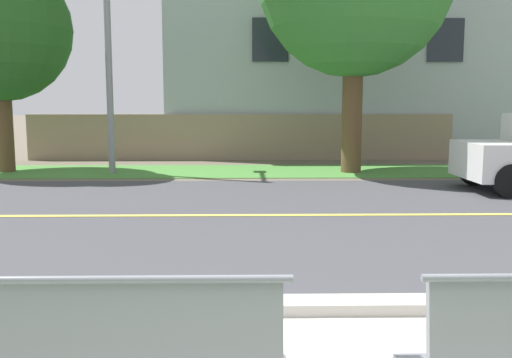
# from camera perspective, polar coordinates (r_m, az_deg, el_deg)

# --- Properties ---
(ground_plane) EXTENTS (140.00, 140.00, 0.00)m
(ground_plane) POSITION_cam_1_polar(r_m,az_deg,el_deg) (10.42, 1.68, -2.06)
(ground_plane) COLOR #665B4C
(curb_edge) EXTENTS (44.00, 0.30, 0.11)m
(curb_edge) POSITION_cam_1_polar(r_m,az_deg,el_deg) (4.94, 4.80, -12.48)
(curb_edge) COLOR #ADA89E
(curb_edge) RESTS_ON ground_plane
(street_asphalt) EXTENTS (52.00, 8.00, 0.01)m
(street_asphalt) POSITION_cam_1_polar(r_m,az_deg,el_deg) (8.95, 2.12, -3.64)
(street_asphalt) COLOR #424247
(street_asphalt) RESTS_ON ground_plane
(road_centre_line) EXTENTS (48.00, 0.14, 0.01)m
(road_centre_line) POSITION_cam_1_polar(r_m,az_deg,el_deg) (8.95, 2.13, -3.61)
(road_centre_line) COLOR #E0CC4C
(road_centre_line) RESTS_ON ground_plane
(far_verge_grass) EXTENTS (48.00, 2.80, 0.02)m
(far_verge_grass) POSITION_cam_1_polar(r_m,az_deg,el_deg) (14.69, 0.89, 0.80)
(far_verge_grass) COLOR #478438
(far_verge_grass) RESTS_ON ground_plane
(streetlamp) EXTENTS (0.24, 2.10, 6.79)m
(streetlamp) POSITION_cam_1_polar(r_m,az_deg,el_deg) (14.92, -14.41, 15.66)
(streetlamp) COLOR gray
(streetlamp) RESTS_ON ground_plane
(shade_tree_far_left) EXTENTS (3.54, 3.54, 5.85)m
(shade_tree_far_left) POSITION_cam_1_polar(r_m,az_deg,el_deg) (15.82, -24.04, 14.40)
(shade_tree_far_left) COLOR brown
(shade_tree_far_left) RESTS_ON ground_plane
(garden_wall) EXTENTS (13.00, 0.36, 1.40)m
(garden_wall) POSITION_cam_1_polar(r_m,az_deg,el_deg) (17.71, -1.53, 4.21)
(garden_wall) COLOR gray
(garden_wall) RESTS_ON ground_plane
(house_across_street) EXTENTS (12.78, 6.91, 7.20)m
(house_across_street) POSITION_cam_1_polar(r_m,az_deg,el_deg) (21.23, 8.43, 12.65)
(house_across_street) COLOR #A3ADB2
(house_across_street) RESTS_ON ground_plane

